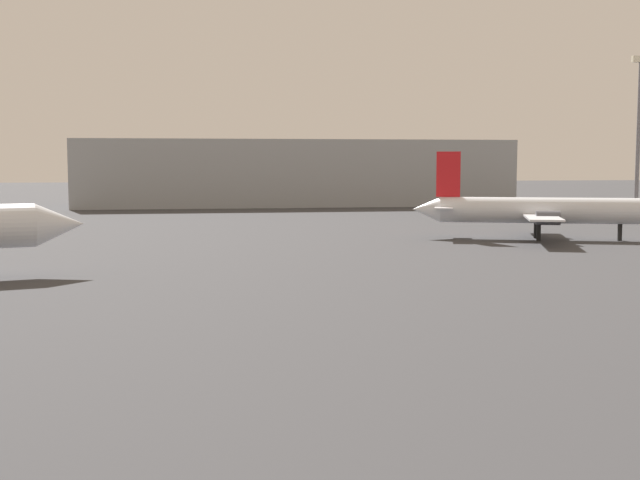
# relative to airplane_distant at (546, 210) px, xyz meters

# --- Properties ---
(airplane_distant) EXTENTS (25.83, 18.43, 8.57)m
(airplane_distant) POSITION_rel_airplane_distant_xyz_m (0.00, 0.00, 0.00)
(airplane_distant) COLOR silver
(airplane_distant) RESTS_ON ground_plane
(light_mast_right) EXTENTS (2.40, 0.50, 20.62)m
(light_mast_right) POSITION_rel_airplane_distant_xyz_m (21.56, 20.93, 8.74)
(light_mast_right) COLOR slate
(light_mast_right) RESTS_ON ground_plane
(terminal_building) EXTENTS (73.52, 22.81, 11.18)m
(terminal_building) POSITION_rel_airplane_distant_xyz_m (-15.69, 69.47, 2.74)
(terminal_building) COLOR #999EA3
(terminal_building) RESTS_ON ground_plane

